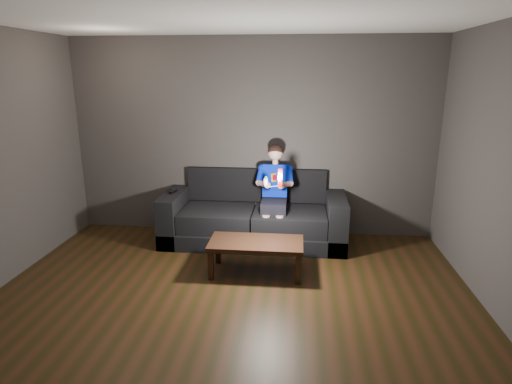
# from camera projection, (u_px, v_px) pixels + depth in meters

# --- Properties ---
(floor) EXTENTS (5.00, 5.00, 0.00)m
(floor) POSITION_uv_depth(u_px,v_px,m) (222.00, 328.00, 3.85)
(floor) COLOR black
(floor) RESTS_ON ground
(back_wall) EXTENTS (5.00, 0.04, 2.70)m
(back_wall) POSITION_uv_depth(u_px,v_px,m) (252.00, 138.00, 5.88)
(back_wall) COLOR #403B38
(back_wall) RESTS_ON ground
(ceiling) EXTENTS (5.00, 5.00, 0.02)m
(ceiling) POSITION_uv_depth(u_px,v_px,m) (214.00, 5.00, 3.12)
(ceiling) COLOR white
(ceiling) RESTS_ON back_wall
(sofa) EXTENTS (2.42, 1.05, 0.94)m
(sofa) POSITION_uv_depth(u_px,v_px,m) (254.00, 218.00, 5.84)
(sofa) COLOR black
(sofa) RESTS_ON floor
(child) EXTENTS (0.49, 0.60, 1.20)m
(child) POSITION_uv_depth(u_px,v_px,m) (275.00, 186.00, 5.62)
(child) COLOR black
(child) RESTS_ON sofa
(wii_remote_red) EXTENTS (0.05, 0.08, 0.22)m
(wii_remote_red) POSITION_uv_depth(u_px,v_px,m) (280.00, 178.00, 5.10)
(wii_remote_red) COLOR #ED0000
(wii_remote_red) RESTS_ON child
(nunchuk_white) EXTENTS (0.06, 0.09, 0.14)m
(nunchuk_white) POSITION_uv_depth(u_px,v_px,m) (266.00, 182.00, 5.14)
(nunchuk_white) COLOR silver
(nunchuk_white) RESTS_ON child
(wii_remote_black) EXTENTS (0.07, 0.17, 0.03)m
(wii_remote_black) POSITION_uv_depth(u_px,v_px,m) (173.00, 192.00, 5.76)
(wii_remote_black) COLOR black
(wii_remote_black) RESTS_ON sofa
(coffee_table) EXTENTS (1.06, 0.53, 0.39)m
(coffee_table) POSITION_uv_depth(u_px,v_px,m) (256.00, 246.00, 4.84)
(coffee_table) COLOR black
(coffee_table) RESTS_ON floor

